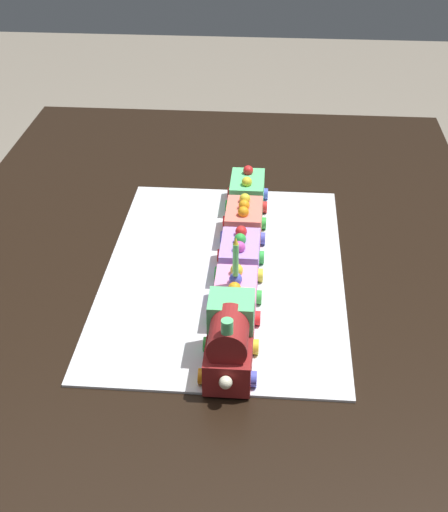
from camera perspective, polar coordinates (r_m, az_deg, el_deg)
The scene contains 8 objects.
dining_table at distance 1.35m, azimuth -0.92°, elevation -4.08°, with size 1.40×1.00×0.74m.
cake_board at distance 1.25m, azimuth 0.00°, elevation -1.24°, with size 0.60×0.40×0.00m, color silver.
cake_locomotive at distance 1.02m, azimuth 0.42°, elevation -6.53°, with size 0.14×0.08×0.12m.
cake_car_caboose_bubblegum at distance 1.14m, azimuth 0.89°, elevation -3.16°, with size 0.10×0.08×0.07m.
cake_car_hopper_lavender at distance 1.23m, azimuth 1.24°, elevation 0.01°, with size 0.10×0.08×0.07m.
cake_car_flatbed_coral at distance 1.34m, azimuth 1.54°, elevation 2.71°, with size 0.10×0.08×0.07m.
cake_car_gondola_mint_green at distance 1.44m, azimuth 1.80°, elevation 5.00°, with size 0.10×0.08×0.07m.
birthday_candle at distance 1.09m, azimuth 0.91°, elevation -0.08°, with size 0.01×0.01×0.07m.
Camera 1 is at (-1.08, -0.11, 1.43)m, focal length 51.79 mm.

